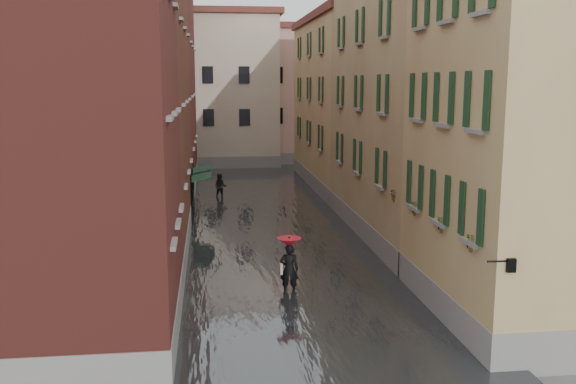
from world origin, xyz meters
TOP-DOWN VIEW (x-y plane):
  - ground at (0.00, 0.00)m, footprint 120.00×120.00m
  - floodwater at (0.00, 13.00)m, footprint 10.00×60.00m
  - building_left_near at (-7.00, -2.00)m, footprint 6.00×8.00m
  - building_left_mid at (-7.00, 9.00)m, footprint 6.00×14.00m
  - building_left_far at (-7.00, 24.00)m, footprint 6.00×16.00m
  - building_right_near at (7.00, -2.00)m, footprint 6.00×8.00m
  - building_right_mid at (7.00, 9.00)m, footprint 6.00×14.00m
  - building_right_far at (7.00, 24.00)m, footprint 6.00×16.00m
  - building_end_cream at (-3.00, 38.00)m, footprint 12.00×9.00m
  - building_end_pink at (6.00, 40.00)m, footprint 10.00×9.00m
  - awning_near at (-3.49, 13.31)m, footprint 1.09×2.75m
  - awning_far at (-3.48, 15.52)m, footprint 1.09×3.17m
  - wall_lantern at (4.33, -6.00)m, footprint 0.71×0.22m
  - window_planters at (4.12, -0.80)m, footprint 0.59×8.21m
  - pedestrian_main at (-0.27, 1.16)m, footprint 0.89×0.89m
  - pedestrian_far at (-2.34, 19.95)m, footprint 0.90×0.75m

SIDE VIEW (x-z plane):
  - ground at x=0.00m, z-range 0.00..0.00m
  - floodwater at x=0.00m, z-range 0.00..0.20m
  - pedestrian_far at x=-2.34m, z-range 0.00..1.69m
  - pedestrian_main at x=-0.27m, z-range 0.18..2.24m
  - awning_near at x=-3.49m, z-range 1.06..3.86m
  - awning_far at x=-3.48m, z-range 1.07..3.87m
  - wall_lantern at x=4.33m, z-range 2.83..3.18m
  - window_planters at x=4.12m, z-range 3.09..3.93m
  - building_right_near at x=7.00m, z-range 0.00..11.50m
  - building_right_far at x=7.00m, z-range 0.00..11.50m
  - building_end_pink at x=6.00m, z-range 0.00..12.00m
  - building_left_mid at x=-7.00m, z-range 0.00..12.50m
  - building_left_near at x=-7.00m, z-range 0.00..13.00m
  - building_right_mid at x=7.00m, z-range 0.00..13.00m
  - building_end_cream at x=-3.00m, z-range 0.00..13.00m
  - building_left_far at x=-7.00m, z-range 0.00..14.00m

